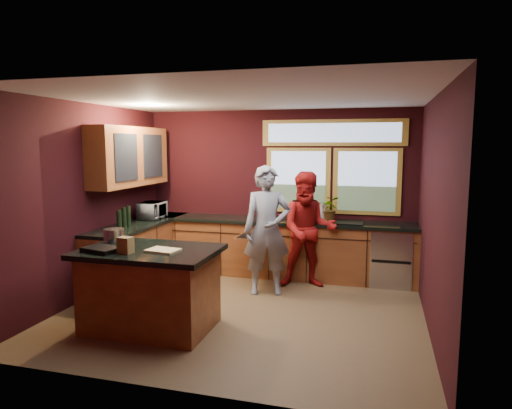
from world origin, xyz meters
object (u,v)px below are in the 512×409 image
at_px(person_grey, 267,230).
at_px(cutting_board, 163,250).
at_px(person_red, 308,230).
at_px(island, 150,288).
at_px(stock_pot, 114,236).

relative_size(person_grey, cutting_board, 5.26).
height_order(person_grey, person_red, person_grey).
bearing_deg(island, cutting_board, -14.04).
xyz_separation_m(person_red, cutting_board, (-1.32, -2.11, 0.09)).
relative_size(person_red, cutting_board, 4.97).
bearing_deg(person_grey, person_red, 25.13).
xyz_separation_m(person_grey, stock_pot, (-1.55, -1.44, 0.11)).
bearing_deg(island, person_red, 53.70).
bearing_deg(stock_pot, island, -15.26).
bearing_deg(island, stock_pot, 164.74).
bearing_deg(person_red, person_grey, -149.79).
distance_m(person_red, cutting_board, 2.49).
bearing_deg(person_red, cutting_board, -134.05).
height_order(cutting_board, stock_pot, stock_pot).
xyz_separation_m(island, person_grey, (1.00, 1.59, 0.44)).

